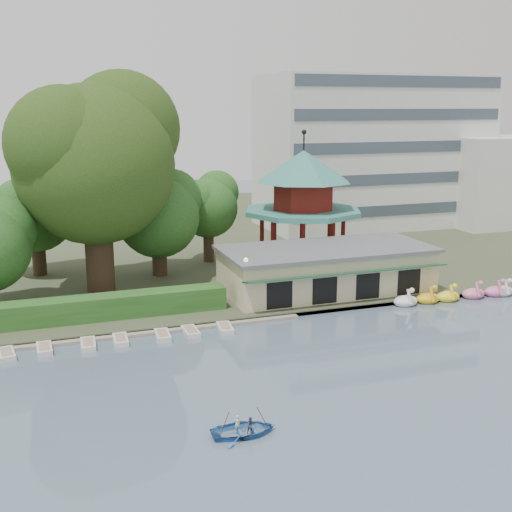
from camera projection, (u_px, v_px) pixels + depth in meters
name	position (u px, v px, depth m)	size (l,w,h in m)	color
ground_plane	(332.00, 423.00, 34.02)	(220.00, 220.00, 0.00)	slate
shore	(153.00, 236.00, 81.76)	(220.00, 70.00, 0.40)	#424930
embankment	(235.00, 320.00, 49.89)	(220.00, 0.60, 0.30)	gray
dock	(76.00, 339.00, 45.94)	(34.00, 1.60, 0.24)	gray
boathouse	(326.00, 268.00, 56.89)	(18.60, 9.39, 3.90)	beige
pavilion	(303.00, 196.00, 65.59)	(12.40, 12.40, 13.50)	beige
office_building	(393.00, 156.00, 87.34)	(38.00, 18.00, 20.00)	silver
hedge	(30.00, 314.00, 47.74)	(30.00, 2.00, 1.80)	#2C5D21
lamp_post	(246.00, 274.00, 51.21)	(0.36, 0.36, 4.28)	black
big_tree	(96.00, 153.00, 54.26)	(14.97, 13.95, 19.17)	#3A281C
small_trees	(64.00, 220.00, 57.89)	(39.62, 17.38, 10.27)	#3A281C
swan_boats	(488.00, 292.00, 56.68)	(17.79, 2.08, 1.92)	white
moored_rowboats	(47.00, 349.00, 44.00)	(26.81, 2.62, 0.36)	silver
rowboat_with_passengers	(244.00, 426.00, 32.75)	(4.92, 3.62, 2.01)	#336FB2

